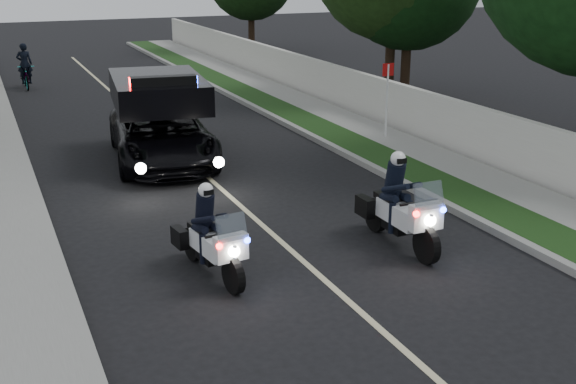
# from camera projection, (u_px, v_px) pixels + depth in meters

# --- Properties ---
(curb_right) EXTENTS (0.20, 60.00, 0.15)m
(curb_right) POSITION_uv_depth(u_px,v_px,m) (355.00, 159.00, 19.59)
(curb_right) COLOR gray
(curb_right) RESTS_ON ground
(grass_verge) EXTENTS (1.20, 60.00, 0.16)m
(grass_verge) POSITION_uv_depth(u_px,v_px,m) (377.00, 156.00, 19.86)
(grass_verge) COLOR #193814
(grass_verge) RESTS_ON ground
(sidewalk_right) EXTENTS (1.40, 60.00, 0.16)m
(sidewalk_right) POSITION_uv_depth(u_px,v_px,m) (418.00, 151.00, 20.35)
(sidewalk_right) COLOR gray
(sidewalk_right) RESTS_ON ground
(property_wall) EXTENTS (0.22, 60.00, 1.50)m
(property_wall) POSITION_uv_depth(u_px,v_px,m) (449.00, 124.00, 20.52)
(property_wall) COLOR beige
(property_wall) RESTS_ON ground
(curb_left) EXTENTS (0.20, 60.00, 0.15)m
(curb_left) POSITION_uv_depth(u_px,v_px,m) (37.00, 196.00, 16.49)
(curb_left) COLOR gray
(curb_left) RESTS_ON ground
(lane_marking) EXTENTS (0.12, 50.00, 0.01)m
(lane_marking) POSITION_uv_depth(u_px,v_px,m) (210.00, 179.00, 18.06)
(lane_marking) COLOR #BFB78C
(lane_marking) RESTS_ON ground
(police_moto_left) EXTENTS (0.94, 2.01, 1.65)m
(police_moto_left) POSITION_uv_depth(u_px,v_px,m) (212.00, 275.00, 12.60)
(police_moto_left) COLOR white
(police_moto_left) RESTS_ON ground
(police_moto_right) EXTENTS (0.77, 2.16, 1.84)m
(police_moto_right) POSITION_uv_depth(u_px,v_px,m) (398.00, 245.00, 13.89)
(police_moto_right) COLOR silver
(police_moto_right) RESTS_ON ground
(police_suv) EXTENTS (3.15, 5.68, 2.63)m
(police_suv) POSITION_uv_depth(u_px,v_px,m) (163.00, 161.00, 19.60)
(police_suv) COLOR black
(police_suv) RESTS_ON ground
(bicycle) EXTENTS (0.67, 1.92, 1.00)m
(bicycle) POSITION_uv_depth(u_px,v_px,m) (27.00, 88.00, 30.45)
(bicycle) COLOR black
(bicycle) RESTS_ON ground
(cyclist) EXTENTS (0.64, 0.45, 1.68)m
(cyclist) POSITION_uv_depth(u_px,v_px,m) (27.00, 88.00, 30.45)
(cyclist) COLOR black
(cyclist) RESTS_ON ground
(sign_post) EXTENTS (0.38, 0.38, 2.41)m
(sign_post) POSITION_uv_depth(u_px,v_px,m) (385.00, 141.00, 21.73)
(sign_post) COLOR #B10C0E
(sign_post) RESTS_ON ground
(tree_right_c) EXTENTS (6.83, 6.83, 8.82)m
(tree_right_c) POSITION_uv_depth(u_px,v_px,m) (404.00, 100.00, 27.93)
(tree_right_c) COLOR #103310
(tree_right_c) RESTS_ON ground
(tree_right_d) EXTENTS (7.69, 7.69, 10.19)m
(tree_right_d) POSITION_uv_depth(u_px,v_px,m) (388.00, 100.00, 28.07)
(tree_right_d) COLOR #224416
(tree_right_d) RESTS_ON ground
(tree_right_e) EXTENTS (6.18, 6.18, 8.32)m
(tree_right_e) POSITION_uv_depth(u_px,v_px,m) (252.00, 52.00, 41.87)
(tree_right_e) COLOR black
(tree_right_e) RESTS_ON ground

